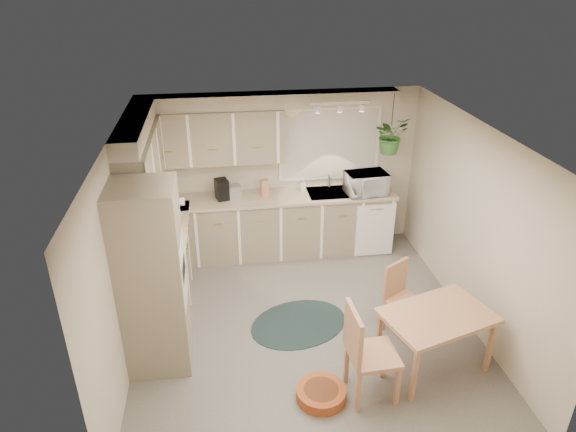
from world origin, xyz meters
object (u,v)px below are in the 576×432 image
object	(u,v)px
chair_left	(373,352)
chair_back	(406,300)
dining_table	(434,341)
braided_rug	(299,324)
microwave	(366,181)
pet_bed	(321,393)

from	to	relation	value
chair_left	chair_back	size ratio (longest dim) A/B	1.21
dining_table	braided_rug	size ratio (longest dim) A/B	0.91
chair_left	microwave	world-z (taller)	microwave
chair_back	microwave	distance (m)	2.09
dining_table	microwave	bearing A→B (deg)	91.40
braided_rug	pet_bed	size ratio (longest dim) A/B	2.39
chair_left	chair_back	world-z (taller)	chair_left
dining_table	braided_rug	world-z (taller)	dining_table
chair_back	microwave	size ratio (longest dim) A/B	1.48
pet_bed	microwave	distance (m)	3.31
chair_back	braided_rug	distance (m)	1.33
chair_left	braided_rug	bearing A→B (deg)	-158.15
chair_back	pet_bed	size ratio (longest dim) A/B	1.70
dining_table	pet_bed	world-z (taller)	dining_table
pet_bed	microwave	bearing A→B (deg)	67.14
dining_table	chair_back	world-z (taller)	chair_back
pet_bed	microwave	size ratio (longest dim) A/B	0.87
dining_table	pet_bed	distance (m)	1.35
chair_left	braided_rug	world-z (taller)	chair_left
chair_left	microwave	xyz separation A→B (m)	(0.70, 2.88, 0.61)
chair_back	braided_rug	size ratio (longest dim) A/B	0.71
dining_table	chair_back	size ratio (longest dim) A/B	1.28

